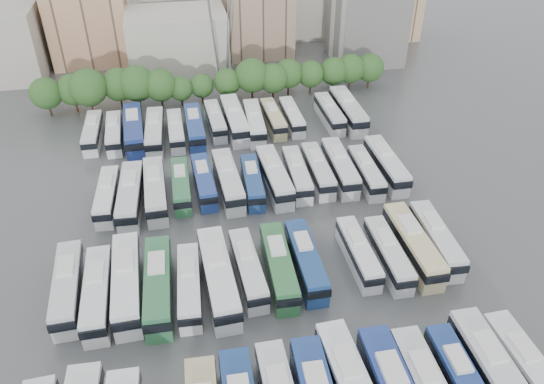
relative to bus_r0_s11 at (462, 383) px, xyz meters
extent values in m
plane|color=#424447|center=(-14.88, 24.11, -1.78)|extent=(220.00, 220.00, 0.00)
cylinder|color=black|center=(-44.71, 66.13, -0.61)|extent=(0.36, 0.36, 2.33)
sphere|color=#234C1E|center=(-44.71, 66.13, 2.55)|extent=(5.59, 5.59, 5.59)
cylinder|color=black|center=(-40.26, 66.87, -0.61)|extent=(0.36, 0.36, 2.33)
sphere|color=#234C1E|center=(-40.26, 66.87, 2.55)|extent=(5.59, 5.59, 5.59)
cylinder|color=black|center=(-37.37, 65.36, -0.40)|extent=(0.36, 0.36, 2.76)
sphere|color=#234C1E|center=(-37.37, 65.36, 3.34)|extent=(6.61, 6.61, 6.61)
cylinder|color=black|center=(-32.38, 66.94, -0.54)|extent=(0.36, 0.36, 2.47)
sphere|color=#234C1E|center=(-32.38, 66.94, 2.81)|extent=(5.93, 5.93, 5.93)
cylinder|color=black|center=(-29.11, 65.93, -0.44)|extent=(0.36, 0.36, 2.68)
sphere|color=#234C1E|center=(-29.11, 65.93, 3.19)|extent=(6.42, 6.42, 6.42)
cylinder|color=black|center=(-25.06, 65.43, -0.55)|extent=(0.36, 0.36, 2.45)
sphere|color=#234C1E|center=(-25.06, 65.43, 2.77)|extent=(5.87, 5.87, 5.87)
cylinder|color=black|center=(-21.52, 65.71, -0.84)|extent=(0.36, 0.36, 1.87)
sphere|color=#234C1E|center=(-21.52, 65.71, 1.69)|extent=(4.48, 4.48, 4.48)
cylinder|color=black|center=(-17.66, 66.30, -0.86)|extent=(0.36, 0.36, 1.84)
sphere|color=#234C1E|center=(-17.66, 66.30, 1.63)|extent=(4.40, 4.40, 4.40)
cylinder|color=black|center=(-12.91, 66.02, -0.73)|extent=(0.36, 0.36, 2.09)
sphere|color=#234C1E|center=(-12.91, 66.02, 2.10)|extent=(5.01, 5.01, 5.01)
cylinder|color=black|center=(-8.38, 65.85, -0.47)|extent=(0.36, 0.36, 2.62)
sphere|color=#234C1E|center=(-8.38, 65.85, 3.08)|extent=(6.28, 6.28, 6.28)
cylinder|color=black|center=(-4.49, 65.28, -0.64)|extent=(0.36, 0.36, 2.28)
sphere|color=#234C1E|center=(-4.49, 65.28, 2.46)|extent=(5.48, 5.48, 5.48)
cylinder|color=black|center=(-1.19, 66.93, -0.63)|extent=(0.36, 0.36, 2.28)
sphere|color=#234C1E|center=(-1.19, 66.93, 2.47)|extent=(5.48, 5.48, 5.48)
cylinder|color=black|center=(3.04, 66.63, -0.72)|extent=(0.36, 0.36, 2.12)
sphere|color=#234C1E|center=(3.04, 66.63, 2.16)|extent=(5.09, 5.09, 5.09)
cylinder|color=black|center=(7.59, 66.70, -0.67)|extent=(0.36, 0.36, 2.21)
sphere|color=#234C1E|center=(7.59, 66.70, 2.33)|extent=(5.31, 5.31, 5.31)
cylinder|color=black|center=(11.01, 66.95, -0.62)|extent=(0.36, 0.36, 2.31)
sphere|color=#234C1E|center=(11.01, 66.95, 2.52)|extent=(5.55, 5.55, 5.55)
cylinder|color=black|center=(14.86, 66.86, -0.64)|extent=(0.36, 0.36, 2.27)
sphere|color=#234C1E|center=(14.86, 66.86, 2.44)|extent=(5.44, 5.44, 5.44)
cube|color=tan|center=(-38.88, 92.11, 7.22)|extent=(16.00, 12.00, 18.00)
cube|color=#ADA89E|center=(-20.88, 84.11, 4.22)|extent=(20.00, 14.00, 12.00)
cube|color=gray|center=(-2.88, 90.11, 6.22)|extent=(14.00, 12.00, 16.00)
cube|color=tan|center=(-52.88, 102.11, 6.22)|extent=(16.00, 14.00, 16.00)
cube|color=#A39E93|center=(5.12, 102.11, 5.22)|extent=(18.00, 14.00, 14.00)
cube|color=tan|center=(29.12, 96.11, 4.22)|extent=(14.00, 12.00, 12.00)
cube|color=gray|center=(-28.88, 98.11, 3.22)|extent=(12.00, 10.00, 10.00)
cylinder|color=slate|center=(-14.88, 72.11, 15.22)|extent=(2.90, 2.91, 33.83)
cube|color=silver|center=(-16.39, 2.07, 1.88)|extent=(1.73, 3.24, 0.44)
cube|color=silver|center=(-13.19, 1.46, 2.12)|extent=(1.96, 3.51, 0.47)
cube|color=silver|center=(-10.03, 2.68, 2.19)|extent=(2.00, 3.58, 0.48)
cube|color=silver|center=(-6.47, 1.12, 2.26)|extent=(1.95, 3.60, 0.49)
cube|color=silver|center=(-3.50, 0.91, 2.04)|extent=(1.85, 3.41, 0.46)
cube|color=black|center=(0.00, -0.13, 0.44)|extent=(2.77, 11.53, 0.94)
cube|color=silver|center=(0.03, 1.42, 1.64)|extent=(1.67, 3.05, 0.41)
cube|color=silver|center=(3.17, 0.10, 0.08)|extent=(2.85, 13.10, 3.71)
cube|color=black|center=(3.17, -0.07, 0.79)|extent=(2.99, 13.30, 1.09)
cube|color=silver|center=(3.18, 1.73, 2.17)|extent=(1.87, 3.50, 0.48)
cube|color=silver|center=(6.48, -0.14, -0.06)|extent=(2.90, 12.16, 3.43)
cube|color=black|center=(6.49, -0.29, 0.59)|extent=(3.02, 12.34, 1.01)
cube|color=silver|center=(6.44, 1.37, 1.87)|extent=(1.80, 3.27, 0.44)
cube|color=silver|center=(-36.11, 19.13, -0.07)|extent=(3.03, 12.12, 3.41)
cube|color=black|center=(-36.10, 18.98, 0.58)|extent=(3.16, 12.31, 1.00)
cube|color=silver|center=(-36.17, 20.64, 1.85)|extent=(1.83, 3.27, 0.44)
cube|color=silver|center=(-32.89, 17.63, -0.08)|extent=(2.69, 11.99, 3.39)
cube|color=black|center=(-32.89, 17.48, 0.57)|extent=(2.81, 12.17, 1.00)
cube|color=silver|center=(-32.91, 19.12, 1.83)|extent=(1.73, 3.21, 0.44)
cube|color=white|center=(-29.83, 18.45, 0.08)|extent=(3.16, 13.17, 3.71)
cube|color=black|center=(-29.82, 18.28, 0.79)|extent=(3.29, 13.37, 1.09)
cube|color=silver|center=(-29.87, 20.08, 2.17)|extent=(1.95, 3.54, 0.48)
cube|color=#2E6C43|center=(-26.50, 17.44, 0.03)|extent=(3.02, 12.80, 3.61)
cube|color=black|center=(-26.50, 17.28, 0.72)|extent=(3.15, 13.00, 1.06)
cube|color=silver|center=(-26.46, 19.03, 2.07)|extent=(1.89, 3.44, 0.47)
cube|color=silver|center=(-23.21, 16.99, -0.22)|extent=(2.83, 11.06, 3.11)
cube|color=black|center=(-23.22, 16.86, 0.37)|extent=(2.95, 11.23, 0.91)
cube|color=silver|center=(-23.15, 18.36, 1.53)|extent=(1.69, 2.99, 0.40)
cube|color=white|center=(-19.97, 17.42, 0.12)|extent=(3.45, 13.49, 3.79)
cube|color=black|center=(-19.96, 17.25, 0.84)|extent=(3.59, 13.70, 1.11)
cube|color=silver|center=(-20.04, 19.09, 2.26)|extent=(2.06, 3.65, 0.49)
cube|color=silver|center=(-16.54, 18.41, -0.19)|extent=(2.93, 11.29, 3.17)
cube|color=black|center=(-16.53, 18.27, 0.41)|extent=(3.05, 11.46, 0.93)
cube|color=silver|center=(-16.61, 19.80, 1.60)|extent=(1.73, 3.06, 0.41)
cube|color=#2D6B3B|center=(-13.06, 18.03, -0.07)|extent=(2.93, 12.15, 3.42)
cube|color=black|center=(-13.06, 17.88, 0.59)|extent=(3.05, 12.33, 1.01)
cube|color=silver|center=(-13.01, 19.54, 1.87)|extent=(1.81, 3.27, 0.44)
cube|color=navy|center=(-9.83, 18.44, -0.12)|extent=(2.50, 11.69, 3.31)
cube|color=black|center=(-9.83, 18.29, 0.51)|extent=(2.61, 11.87, 0.97)
cube|color=silver|center=(-9.83, 19.90, 1.75)|extent=(1.66, 3.12, 0.43)
cube|color=silver|center=(-3.41, 18.69, -0.27)|extent=(2.31, 10.66, 3.02)
cube|color=black|center=(-3.41, 18.56, 0.31)|extent=(2.41, 10.82, 0.89)
cube|color=silver|center=(-3.42, 20.02, 1.44)|extent=(1.52, 2.85, 0.39)
cube|color=silver|center=(-0.07, 17.79, -0.22)|extent=(2.44, 11.02, 3.12)
cube|color=black|center=(-0.07, 17.65, 0.38)|extent=(2.55, 11.19, 0.92)
cube|color=silver|center=(-0.05, 19.17, 1.54)|extent=(1.59, 2.95, 0.40)
cube|color=beige|center=(3.27, 18.55, 0.02)|extent=(2.78, 12.69, 3.59)
cube|color=black|center=(3.27, 18.39, 0.71)|extent=(2.91, 12.88, 1.06)
cube|color=silver|center=(3.25, 20.13, 2.05)|extent=(1.82, 3.39, 0.46)
cube|color=silver|center=(6.50, 19.11, -0.11)|extent=(3.02, 11.88, 3.34)
cube|color=black|center=(6.49, 18.96, 0.53)|extent=(3.15, 12.07, 0.98)
cube|color=silver|center=(6.56, 20.58, 1.78)|extent=(1.81, 3.21, 0.43)
cube|color=silver|center=(-32.99, 36.13, -0.23)|extent=(2.88, 11.06, 3.10)
cube|color=black|center=(-33.00, 35.99, 0.37)|extent=(3.00, 11.23, 0.91)
cube|color=silver|center=(-32.92, 37.49, 1.53)|extent=(1.70, 3.00, 0.40)
cube|color=silver|center=(-29.88, 35.24, 0.01)|extent=(3.32, 12.70, 3.56)
cube|color=black|center=(-29.89, 35.08, 0.69)|extent=(3.46, 12.90, 1.05)
cube|color=silver|center=(-29.80, 36.81, 2.02)|extent=(1.95, 3.44, 0.46)
cube|color=silver|center=(-26.59, 35.94, -0.01)|extent=(2.99, 12.56, 3.54)
cube|color=black|center=(-26.59, 35.79, 0.67)|extent=(3.12, 12.75, 1.04)
cube|color=silver|center=(-26.64, 37.50, 1.99)|extent=(1.86, 3.38, 0.46)
cube|color=#2F6F44|center=(-23.09, 36.87, -0.26)|extent=(2.34, 10.76, 3.04)
cube|color=black|center=(-23.09, 36.73, 0.33)|extent=(2.45, 10.92, 0.90)
cube|color=silver|center=(-23.08, 38.21, 1.46)|extent=(1.54, 2.87, 0.39)
cube|color=navy|center=(-19.88, 37.24, -0.23)|extent=(2.80, 11.04, 3.10)
cube|color=black|center=(-19.88, 37.10, 0.37)|extent=(2.92, 11.20, 0.91)
cube|color=silver|center=(-19.94, 38.61, 1.52)|extent=(1.68, 2.98, 0.40)
cube|color=silver|center=(-16.55, 36.43, -0.01)|extent=(3.23, 12.59, 3.54)
cube|color=black|center=(-16.54, 36.28, 0.67)|extent=(3.36, 12.78, 1.04)
cube|color=silver|center=(-16.62, 37.99, 1.99)|extent=(1.92, 3.41, 0.46)
cube|color=navy|center=(-13.20, 35.81, -0.25)|extent=(2.76, 10.84, 3.05)
cube|color=black|center=(-13.21, 35.68, 0.33)|extent=(2.88, 11.01, 0.90)
cube|color=silver|center=(-13.14, 37.16, 1.47)|extent=(1.65, 2.93, 0.39)
cube|color=silver|center=(-9.98, 36.22, -0.01)|extent=(3.23, 12.59, 3.54)
cube|color=black|center=(-9.98, 36.07, 0.67)|extent=(3.37, 12.79, 1.04)
cube|color=silver|center=(-10.06, 37.78, 1.99)|extent=(1.92, 3.41, 0.46)
cube|color=silver|center=(-6.63, 36.47, -0.18)|extent=(2.78, 11.34, 3.19)
cube|color=black|center=(-6.64, 36.33, 0.43)|extent=(2.90, 11.51, 0.94)
cube|color=silver|center=(-6.58, 37.88, 1.62)|extent=(1.70, 3.06, 0.41)
cube|color=silver|center=(-3.43, 36.87, -0.16)|extent=(2.55, 11.42, 3.23)
cube|color=black|center=(-3.43, 36.73, 0.45)|extent=(2.67, 11.60, 0.95)
cube|color=silver|center=(-3.42, 38.30, 1.66)|extent=(1.65, 3.06, 0.42)
cube|color=silver|center=(-0.12, 36.90, -0.05)|extent=(2.88, 12.27, 3.46)
cube|color=black|center=(-0.12, 36.75, 0.61)|extent=(3.01, 12.46, 1.02)
cube|color=silver|center=(-0.08, 38.43, 1.91)|extent=(1.81, 3.30, 0.45)
cube|color=silver|center=(3.26, 35.14, -0.23)|extent=(2.57, 11.00, 3.10)
cube|color=black|center=(3.26, 35.00, 0.37)|extent=(2.68, 11.17, 0.91)
cube|color=silver|center=(3.29, 36.51, 1.53)|extent=(1.61, 2.95, 0.40)
cube|color=silver|center=(6.69, 36.21, -0.03)|extent=(2.64, 12.31, 3.49)
cube|color=black|center=(6.70, 36.05, 0.63)|extent=(2.77, 12.50, 1.03)
cube|color=silver|center=(6.69, 37.75, 1.94)|extent=(1.75, 3.29, 0.45)
cube|color=silver|center=(-36.41, 54.98, -0.24)|extent=(2.52, 10.91, 3.08)
cube|color=black|center=(-36.41, 54.84, 0.35)|extent=(2.63, 11.08, 0.91)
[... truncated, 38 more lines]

